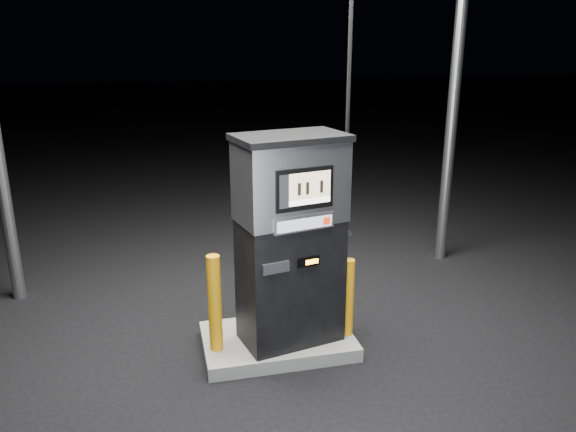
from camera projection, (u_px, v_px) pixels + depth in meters
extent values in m
plane|color=black|center=(278.00, 347.00, 6.12)|extent=(80.00, 80.00, 0.00)
cube|color=#63635E|center=(278.00, 341.00, 6.09)|extent=(1.60, 1.00, 0.15)
cylinder|color=gray|center=(453.00, 110.00, 7.95)|extent=(0.16, 0.16, 4.50)
cube|color=black|center=(290.00, 281.00, 5.82)|extent=(1.11, 0.78, 1.33)
cube|color=#ACACB3|center=(290.00, 181.00, 5.50)|extent=(1.13, 0.81, 0.80)
cube|color=black|center=(290.00, 137.00, 5.37)|extent=(1.19, 0.86, 0.06)
cube|color=black|center=(305.00, 189.00, 5.24)|extent=(0.59, 0.15, 0.40)
cube|color=tan|center=(310.00, 185.00, 5.23)|extent=(0.43, 0.09, 0.26)
cube|color=white|center=(310.00, 201.00, 5.28)|extent=(0.43, 0.09, 0.05)
cube|color=#ACACB3|center=(304.00, 223.00, 5.34)|extent=(0.63, 0.16, 0.15)
cube|color=#A9ABB1|center=(305.00, 224.00, 5.32)|extent=(0.57, 0.13, 0.11)
cube|color=red|center=(327.00, 221.00, 5.42)|extent=(0.07, 0.02, 0.07)
cube|color=black|center=(309.00, 262.00, 5.49)|extent=(0.23, 0.07, 0.10)
cube|color=orange|center=(312.00, 262.00, 5.49)|extent=(0.14, 0.03, 0.05)
cube|color=black|center=(276.00, 268.00, 5.34)|extent=(0.28, 0.08, 0.11)
cube|color=black|center=(338.00, 232.00, 5.91)|extent=(0.14, 0.21, 0.27)
cylinder|color=gray|center=(343.00, 231.00, 5.94)|extent=(0.12, 0.24, 0.07)
cylinder|color=black|center=(350.00, 57.00, 5.35)|extent=(0.05, 0.05, 3.30)
cylinder|color=orange|center=(215.00, 303.00, 5.65)|extent=(0.16, 0.16, 1.03)
cylinder|color=orange|center=(348.00, 298.00, 5.96)|extent=(0.13, 0.13, 0.87)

